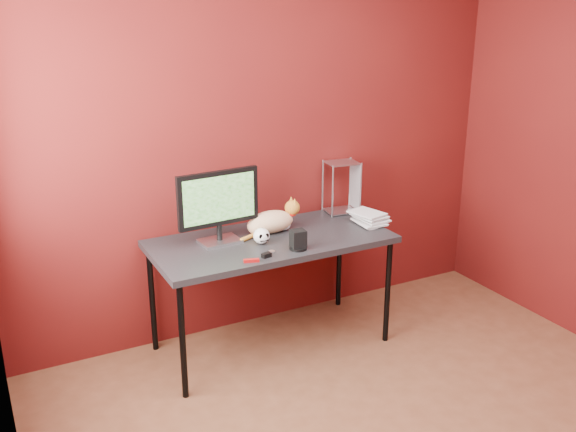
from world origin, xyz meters
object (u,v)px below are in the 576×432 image
book_stack (361,159)px  monitor (218,203)px  cat (272,221)px  desk (271,246)px  speaker (298,241)px  skull_mug (262,236)px

book_stack → monitor: bearing=172.6°
cat → book_stack: size_ratio=0.50×
desk → cat: 0.17m
desk → monitor: size_ratio=2.86×
monitor → cat: (0.36, 0.02, -0.18)m
cat → speaker: (0.01, -0.34, -0.02)m
monitor → book_stack: bearing=-11.5°
desk → skull_mug: size_ratio=14.74×
cat → speaker: bearing=-88.2°
skull_mug → monitor: bearing=152.1°
desk → skull_mug: bearing=-148.9°
desk → speaker: size_ratio=12.43×
cat → desk: bearing=-118.2°
monitor → book_stack: size_ratio=0.59×
cat → speaker: 0.34m
desk → cat: cat is taller
skull_mug → speaker: bearing=-46.8°
cat → skull_mug: (-0.14, -0.15, -0.02)m
book_stack → cat: bearing=166.3°
cat → book_stack: bearing=-13.5°
desk → monitor: bearing=165.3°
skull_mug → desk: bearing=34.8°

